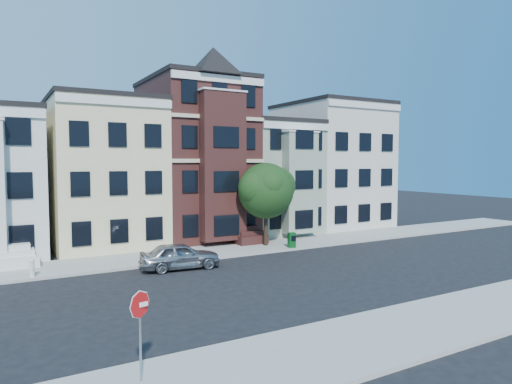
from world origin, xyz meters
TOP-DOWN VIEW (x-y plane):
  - ground at (0.00, 0.00)m, footprint 120.00×120.00m
  - far_sidewalk at (0.00, 8.00)m, footprint 60.00×4.00m
  - near_sidewalk at (0.00, -8.00)m, footprint 60.00×4.00m
  - house_yellow at (-7.00, 14.50)m, footprint 7.00×9.00m
  - house_brown at (0.00, 14.50)m, footprint 7.00×9.00m
  - house_green at (6.50, 14.50)m, footprint 6.00×9.00m
  - house_cream at (13.50, 14.50)m, footprint 8.00×9.00m
  - street_tree at (2.49, 7.92)m, footprint 6.62×6.62m
  - parked_car at (-4.93, 4.80)m, footprint 4.52×2.20m
  - newspaper_box at (3.56, 6.30)m, footprint 0.52×0.48m
  - fire_hydrant at (-12.19, 6.30)m, footprint 0.30×0.30m
  - stop_sign at (-10.51, -7.24)m, footprint 0.76×0.24m

SIDE VIEW (x-z plane):
  - ground at x=0.00m, z-range 0.00..0.00m
  - far_sidewalk at x=0.00m, z-range 0.00..0.15m
  - near_sidewalk at x=0.00m, z-range 0.00..0.15m
  - fire_hydrant at x=-12.19m, z-range 0.15..0.89m
  - newspaper_box at x=3.56m, z-range 0.15..1.17m
  - parked_car at x=-4.93m, z-range 0.00..1.49m
  - stop_sign at x=-10.51m, z-range 0.15..2.88m
  - street_tree at x=2.49m, z-range 0.15..7.21m
  - house_green at x=6.50m, z-range 0.00..9.00m
  - house_yellow at x=-7.00m, z-range 0.00..10.00m
  - house_cream at x=13.50m, z-range 0.00..11.00m
  - house_brown at x=0.00m, z-range 0.00..12.00m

